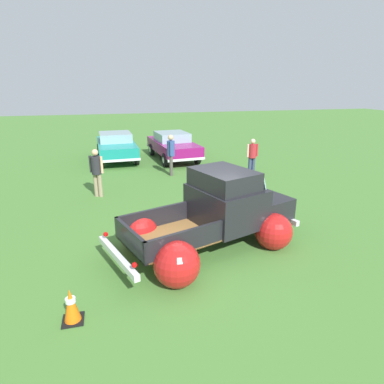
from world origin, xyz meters
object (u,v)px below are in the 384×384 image
spectator_2 (171,152)px  lane_cone_0 (71,306)px  show_car_0 (116,145)px  vintage_pickup_truck (217,216)px  spectator_0 (252,155)px  show_car_1 (173,145)px  spectator_1 (97,170)px

spectator_2 → lane_cone_0: (-3.45, -8.86, -0.72)m
show_car_0 → vintage_pickup_truck: bearing=8.8°
spectator_0 → spectator_2: size_ratio=0.90×
vintage_pickup_truck → show_car_1: bearing=65.9°
vintage_pickup_truck → lane_cone_0: size_ratio=7.93×
spectator_0 → show_car_1: bearing=32.6°
vintage_pickup_truck → show_car_0: (-2.09, 10.59, 0.03)m
show_car_0 → spectator_2: size_ratio=2.52×
show_car_1 → spectator_0: size_ratio=2.89×
show_car_1 → spectator_0: spectator_0 is taller
lane_cone_0 → show_car_1: bearing=70.9°
vintage_pickup_truck → lane_cone_0: vintage_pickup_truck is taller
spectator_0 → spectator_1: (-6.59, -1.37, 0.07)m
show_car_1 → spectator_0: (2.77, -4.03, 0.13)m
show_car_0 → spectator_1: bearing=-10.6°
vintage_pickup_truck → lane_cone_0: 3.93m
spectator_1 → lane_cone_0: spectator_1 is taller
show_car_1 → spectator_0: 4.89m
show_car_0 → spectator_0: spectator_0 is taller
spectator_0 → spectator_2: 3.59m
spectator_0 → show_car_0: bearing=49.0°
vintage_pickup_truck → spectator_2: vintage_pickup_truck is taller
spectator_1 → spectator_2: size_ratio=0.96×
spectator_0 → lane_cone_0: size_ratio=2.56×
show_car_0 → spectator_1: 6.08m
vintage_pickup_truck → show_car_1: (0.87, 9.97, 0.03)m
vintage_pickup_truck → show_car_0: 10.79m
lane_cone_0 → spectator_1: bearing=87.0°
show_car_1 → spectator_1: bearing=-40.9°
show_car_1 → lane_cone_0: size_ratio=7.40×
lane_cone_0 → vintage_pickup_truck: bearing=32.1°
spectator_2 → lane_cone_0: size_ratio=2.86×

